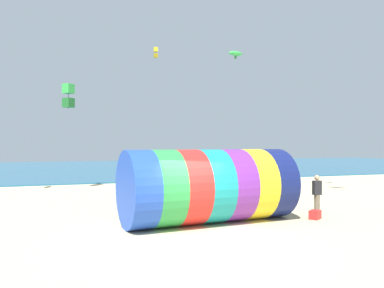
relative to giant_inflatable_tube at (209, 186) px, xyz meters
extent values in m
plane|color=#CCBA8C|center=(-1.05, -2.35, -1.43)|extent=(120.00, 120.00, 0.00)
cube|color=#236084|center=(-1.05, 36.19, -1.38)|extent=(120.00, 40.00, 0.10)
cylinder|color=blue|center=(-2.88, -0.26, 0.00)|extent=(1.21, 2.93, 2.85)
cylinder|color=green|center=(-1.93, -0.17, 0.00)|extent=(1.21, 2.93, 2.85)
cylinder|color=red|center=(-0.98, -0.09, 0.00)|extent=(1.21, 2.93, 2.85)
cylinder|color=teal|center=(-0.03, 0.00, 0.00)|extent=(1.21, 2.93, 2.85)
cylinder|color=purple|center=(0.93, 0.08, 0.00)|extent=(1.21, 2.93, 2.85)
cylinder|color=yellow|center=(1.88, 0.17, 0.00)|extent=(1.21, 2.93, 2.85)
cylinder|color=navy|center=(2.83, 0.26, 0.00)|extent=(1.21, 2.93, 2.85)
cylinder|color=black|center=(3.33, 0.30, 0.00)|extent=(0.30, 2.62, 2.63)
cylinder|color=#726651|center=(5.15, 0.13, -1.01)|extent=(0.24, 0.24, 0.83)
cube|color=#232328|center=(5.15, 0.13, -0.28)|extent=(0.37, 0.24, 0.62)
sphere|color=tan|center=(5.15, 0.13, 0.16)|extent=(0.23, 0.23, 0.23)
cube|color=yellow|center=(0.94, 12.74, 8.50)|extent=(0.29, 0.29, 0.30)
cube|color=olive|center=(0.94, 12.74, 8.06)|extent=(0.29, 0.29, 0.30)
cylinder|color=black|center=(0.94, 12.74, 8.28)|extent=(0.02, 0.02, 0.79)
cube|color=green|center=(-5.05, 12.45, 5.32)|extent=(0.82, 0.82, 0.62)
cube|color=#1E642A|center=(-5.05, 12.45, 4.39)|extent=(0.82, 0.82, 0.62)
cylinder|color=black|center=(-5.05, 12.45, 4.86)|extent=(0.02, 0.02, 1.65)
ellipsoid|color=green|center=(6.78, 11.66, 8.44)|extent=(1.20, 0.63, 0.47)
cube|color=#1E642A|center=(6.78, 11.66, 8.19)|extent=(0.17, 0.04, 0.30)
cube|color=red|center=(4.32, -0.83, -1.25)|extent=(0.63, 0.59, 0.36)
camera|label=1|loc=(-5.46, -13.59, 1.60)|focal=35.00mm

